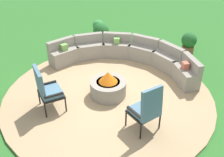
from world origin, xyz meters
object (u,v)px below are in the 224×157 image
(curved_stone_bench, at_px, (126,55))
(potted_plant_4, at_px, (189,42))
(lounge_chair_front_right, at_px, (147,109))
(potted_plant_5, at_px, (98,28))
(potted_plant_0, at_px, (101,33))
(lounge_chair_front_left, at_px, (46,89))
(fire_pit, at_px, (108,86))

(curved_stone_bench, bearing_deg, potted_plant_4, 51.58)
(lounge_chair_front_right, height_order, potted_plant_5, lounge_chair_front_right)
(curved_stone_bench, height_order, potted_plant_0, curved_stone_bench)
(potted_plant_0, bearing_deg, lounge_chair_front_left, -77.06)
(fire_pit, distance_m, potted_plant_4, 3.65)
(curved_stone_bench, height_order, lounge_chair_front_right, lounge_chair_front_right)
(lounge_chair_front_right, relative_size, potted_plant_5, 1.68)
(fire_pit, xyz_separation_m, lounge_chair_front_right, (1.35, -0.73, 0.31))
(potted_plant_4, xyz_separation_m, potted_plant_5, (-3.32, -0.36, -0.04))
(curved_stone_bench, distance_m, lounge_chair_front_right, 2.95)
(potted_plant_0, distance_m, potted_plant_5, 0.54)
(fire_pit, relative_size, potted_plant_4, 1.26)
(fire_pit, relative_size, lounge_chair_front_right, 0.81)
(lounge_chair_front_left, bearing_deg, potted_plant_5, 139.96)
(fire_pit, bearing_deg, lounge_chair_front_left, -128.86)
(curved_stone_bench, height_order, potted_plant_4, curved_stone_bench)
(lounge_chair_front_right, bearing_deg, lounge_chair_front_left, 126.73)
(lounge_chair_front_left, bearing_deg, potted_plant_4, 99.88)
(fire_pit, xyz_separation_m, lounge_chair_front_left, (-0.96, -1.20, 0.32))
(potted_plant_4, bearing_deg, potted_plant_5, -173.84)
(fire_pit, distance_m, curved_stone_bench, 1.71)
(fire_pit, xyz_separation_m, potted_plant_4, (1.09, 3.48, 0.08))
(lounge_chair_front_right, height_order, potted_plant_4, lounge_chair_front_right)
(lounge_chair_front_right, distance_m, potted_plant_0, 4.73)
(potted_plant_0, relative_size, potted_plant_5, 1.11)
(potted_plant_4, bearing_deg, curved_stone_bench, -128.42)
(fire_pit, distance_m, potted_plant_5, 3.84)
(curved_stone_bench, relative_size, potted_plant_5, 6.47)
(curved_stone_bench, relative_size, lounge_chair_front_left, 3.83)
(lounge_chair_front_left, relative_size, potted_plant_0, 1.53)
(curved_stone_bench, bearing_deg, potted_plant_0, 145.59)
(potted_plant_0, xyz_separation_m, potted_plant_4, (2.96, 0.75, -0.01))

